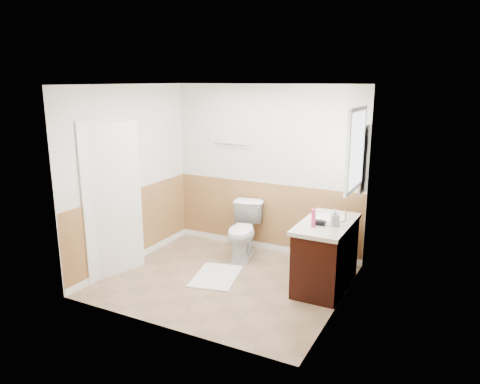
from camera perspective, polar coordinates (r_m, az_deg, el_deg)
The scene contains 32 objects.
floor at distance 6.04m, azimuth -1.96°, elevation -11.06°, with size 3.00×3.00×0.00m, color #8C7051.
ceiling at distance 5.47m, azimuth -2.19°, elevation 13.39°, with size 3.00×3.00×0.00m, color white.
wall_back at distance 6.76m, azimuth 3.31°, elevation 2.83°, with size 3.00×3.00×0.00m, color silver.
wall_front at distance 4.58m, azimuth -10.04°, elevation -2.82°, with size 3.00×3.00×0.00m, color silver.
wall_left at distance 6.48m, azimuth -13.74°, elevation 1.95°, with size 3.00×3.00×0.00m, color silver.
wall_right at distance 5.09m, azimuth 12.85°, elevation -1.26°, with size 3.00×3.00×0.00m, color silver.
wainscot_back at distance 6.94m, azimuth 3.19°, elevation -3.27°, with size 3.00×3.00×0.00m, color #A37441.
wainscot_front at distance 4.85m, azimuth -9.57°, elevation -11.30°, with size 3.00×3.00×0.00m, color #A37441.
wainscot_left at distance 6.66m, azimuth -13.29°, elevation -4.38°, with size 2.60×2.60×0.00m, color #A37441.
wainscot_right at distance 5.33m, azimuth 12.29°, elevation -9.04°, with size 2.60×2.60×0.00m, color #A37441.
toilet at distance 6.65m, azimuth 0.45°, elevation -4.93°, with size 0.45×0.79×0.80m, color white.
bath_mat at distance 6.13m, azimuth -3.01°, elevation -10.56°, with size 0.55×0.80×0.02m, color silver.
vanity_cabinet at distance 5.83m, azimuth 10.76°, elevation -7.98°, with size 0.55×1.10×0.80m, color black.
vanity_knob_left at distance 5.77m, azimuth 7.67°, elevation -6.49°, with size 0.03×0.03×0.03m, color silver.
vanity_knob_right at distance 5.95m, azimuth 8.32°, elevation -5.88°, with size 0.03×0.03×0.03m, color silver.
countertop at distance 5.69m, azimuth 10.85°, elevation -3.99°, with size 0.60×1.15×0.05m, color beige.
sink_basin at distance 5.81m, azimuth 11.39°, elevation -3.26°, with size 0.36×0.36×0.02m, color white.
faucet at distance 5.75m, azimuth 13.14°, elevation -2.92°, with size 0.02×0.02×0.14m, color #B7B6BD.
lotion_bottle at distance 5.44m, azimuth 9.23°, elevation -3.28°, with size 0.05×0.05×0.22m, color #C4326C.
soap_dispenser at distance 5.53m, azimuth 11.92°, elevation -3.16°, with size 0.09×0.10×0.21m, color gray.
hair_dryer_body at distance 5.53m, azimuth 10.01°, elevation -3.81°, with size 0.07×0.07×0.14m, color black.
hair_dryer_handle at distance 5.65m, azimuth 10.03°, elevation -3.76°, with size 0.03×0.03×0.07m, color black.
mirror_panel at distance 6.08m, azimuth 15.42°, elevation 3.95°, with size 0.02×0.35×0.90m, color silver.
window_frame at distance 5.55m, azimuth 14.38°, elevation 5.20°, with size 0.04×0.80×1.00m, color white.
window_glass at distance 5.55m, azimuth 14.54°, elevation 5.19°, with size 0.01×0.70×0.90m, color white.
door at distance 6.14m, azimuth -15.64°, elevation -1.04°, with size 0.05×0.80×2.04m, color white.
door_frame at distance 6.19m, azimuth -16.16°, elevation -0.86°, with size 0.02×0.92×2.10m, color white.
door_knob at distance 6.35m, azimuth -13.19°, elevation -1.03°, with size 0.06×0.06×0.06m, color silver.
towel_bar at distance 6.90m, azimuth -1.02°, elevation 6.02°, with size 0.02×0.02×0.62m, color silver.
tp_holder_bar at distance 6.87m, azimuth 2.24°, elevation -1.70°, with size 0.02×0.02×0.14m, color silver.
tp_roll at distance 6.87m, azimuth 2.24°, elevation -1.70°, with size 0.11×0.11×0.10m, color white.
tp_sheet at distance 6.90m, azimuth 2.24°, elevation -2.58°, with size 0.10×0.01×0.16m, color white.
Camera 1 is at (2.68, -4.77, 2.56)m, focal length 33.84 mm.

